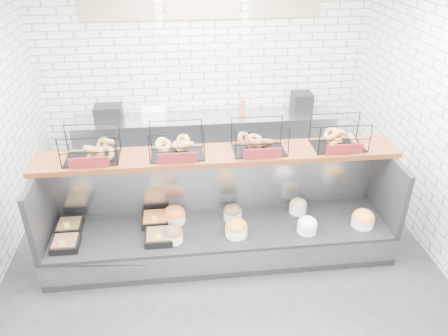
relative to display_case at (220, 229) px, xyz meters
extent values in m
plane|color=black|center=(0.00, -0.34, -0.33)|extent=(5.50, 5.50, 0.00)
cube|color=silver|center=(0.00, 2.41, 1.17)|extent=(5.00, 0.02, 3.00)
cube|color=tan|center=(-1.20, 2.38, 2.17)|extent=(1.05, 0.03, 0.42)
cube|color=tan|center=(0.00, 2.38, 2.17)|extent=(1.05, 0.03, 0.42)
cube|color=tan|center=(1.20, 2.38, 2.17)|extent=(1.05, 0.03, 0.42)
cube|color=black|center=(0.00, -0.04, -0.13)|extent=(4.00, 0.90, 0.40)
cube|color=#93969B|center=(0.00, -0.48, -0.11)|extent=(4.00, 0.03, 0.28)
cube|color=#93969B|center=(0.00, 0.37, 0.47)|extent=(4.00, 0.08, 0.80)
cube|color=black|center=(-1.97, -0.04, 0.47)|extent=(0.06, 0.90, 0.80)
cube|color=black|center=(1.97, -0.04, 0.47)|extent=(0.06, 0.90, 0.80)
cube|color=black|center=(-1.73, -0.23, 0.11)|extent=(0.29, 0.29, 0.08)
cube|color=brown|center=(-1.73, -0.23, 0.15)|extent=(0.25, 0.25, 0.04)
cube|color=#FDEF58|center=(-1.73, -0.33, 0.20)|extent=(0.06, 0.01, 0.08)
cube|color=black|center=(-1.74, 0.09, 0.11)|extent=(0.29, 0.29, 0.08)
cube|color=brown|center=(-1.74, 0.09, 0.15)|extent=(0.25, 0.25, 0.04)
cube|color=#FDEF58|center=(-1.74, -0.01, 0.20)|extent=(0.06, 0.01, 0.08)
cube|color=black|center=(-0.71, -0.22, 0.11)|extent=(0.31, 0.31, 0.08)
cube|color=brown|center=(-0.71, -0.22, 0.15)|extent=(0.26, 0.26, 0.04)
cube|color=#FDEF58|center=(-0.71, -0.33, 0.20)|extent=(0.06, 0.01, 0.08)
cube|color=black|center=(-0.76, 0.12, 0.11)|extent=(0.31, 0.31, 0.08)
cube|color=orange|center=(-0.76, 0.12, 0.15)|extent=(0.27, 0.27, 0.04)
cube|color=#FDEF58|center=(-0.76, 0.01, 0.20)|extent=(0.06, 0.01, 0.08)
cylinder|color=white|center=(-0.55, -0.25, 0.13)|extent=(0.21, 0.21, 0.11)
ellipsoid|color=brown|center=(-0.55, -0.25, 0.19)|extent=(0.21, 0.21, 0.15)
cylinder|color=white|center=(-0.54, 0.12, 0.13)|extent=(0.26, 0.26, 0.11)
ellipsoid|color=#E86031|center=(-0.54, 0.12, 0.19)|extent=(0.26, 0.26, 0.18)
cylinder|color=white|center=(0.16, -0.22, 0.13)|extent=(0.26, 0.26, 0.11)
ellipsoid|color=#C17B28|center=(0.16, -0.22, 0.19)|extent=(0.25, 0.25, 0.18)
cylinder|color=white|center=(0.16, 0.09, 0.13)|extent=(0.22, 0.22, 0.11)
ellipsoid|color=brown|center=(0.16, 0.09, 0.19)|extent=(0.21, 0.21, 0.15)
cylinder|color=white|center=(0.98, -0.25, 0.13)|extent=(0.23, 0.23, 0.11)
ellipsoid|color=white|center=(0.98, -0.25, 0.19)|extent=(0.22, 0.22, 0.16)
cylinder|color=white|center=(0.97, 0.14, 0.13)|extent=(0.21, 0.21, 0.11)
ellipsoid|color=tan|center=(0.97, 0.14, 0.19)|extent=(0.21, 0.21, 0.15)
cylinder|color=white|center=(1.66, -0.21, 0.13)|extent=(0.26, 0.26, 0.11)
ellipsoid|color=orange|center=(1.66, -0.21, 0.19)|extent=(0.26, 0.26, 0.18)
cube|color=#47200F|center=(0.00, 0.18, 0.90)|extent=(4.10, 0.50, 0.06)
cube|color=black|center=(-1.38, 0.18, 1.10)|extent=(0.60, 0.38, 0.34)
cube|color=#5F1114|center=(-1.38, -0.03, 1.00)|extent=(0.42, 0.02, 0.11)
cube|color=black|center=(-0.46, 0.18, 1.10)|extent=(0.60, 0.38, 0.34)
cube|color=#5F1114|center=(-0.46, -0.03, 1.00)|extent=(0.42, 0.02, 0.11)
cube|color=black|center=(0.46, 0.18, 1.10)|extent=(0.60, 0.38, 0.34)
cube|color=#5F1114|center=(0.46, -0.03, 1.00)|extent=(0.42, 0.02, 0.11)
cube|color=black|center=(1.38, 0.18, 1.10)|extent=(0.60, 0.38, 0.34)
cube|color=#5F1114|center=(1.38, -0.03, 1.00)|extent=(0.42, 0.02, 0.11)
cube|color=#93969B|center=(0.00, 2.09, 0.12)|extent=(4.00, 0.60, 0.90)
cube|color=black|center=(-1.46, 2.09, 0.69)|extent=(0.40, 0.30, 0.24)
cube|color=silver|center=(-0.79, 2.04, 0.66)|extent=(0.35, 0.28, 0.18)
cylinder|color=#BA582E|center=(0.57, 2.14, 0.68)|extent=(0.09, 0.09, 0.22)
cube|color=black|center=(1.51, 2.13, 0.72)|extent=(0.30, 0.30, 0.30)
camera|label=1|loc=(-0.42, -4.15, 3.19)|focal=35.00mm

